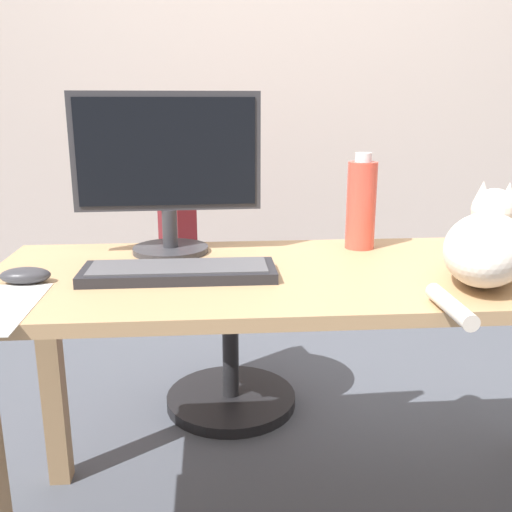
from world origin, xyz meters
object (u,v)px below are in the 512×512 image
(keyboard, at_px, (179,272))
(cat, at_px, (487,243))
(office_chair, at_px, (217,311))
(monitor, at_px, (167,167))
(computer_mouse, at_px, (25,275))
(water_bottle, at_px, (361,204))

(keyboard, xyz_separation_m, cat, (0.69, -0.06, 0.07))
(office_chair, distance_m, cat, 1.04)
(office_chair, height_order, monitor, monitor)
(cat, bearing_deg, office_chair, 129.45)
(computer_mouse, relative_size, water_bottle, 0.42)
(monitor, bearing_deg, office_chair, 74.85)
(keyboard, relative_size, cat, 0.82)
(keyboard, height_order, water_bottle, water_bottle)
(office_chair, xyz_separation_m, computer_mouse, (-0.42, -0.69, 0.35))
(keyboard, xyz_separation_m, computer_mouse, (-0.34, -0.02, 0.00))
(monitor, xyz_separation_m, cat, (0.73, -0.29, -0.15))
(office_chair, height_order, water_bottle, water_bottle)
(computer_mouse, bearing_deg, water_bottle, 17.59)
(keyboard, distance_m, computer_mouse, 0.34)
(cat, distance_m, water_bottle, 0.37)
(keyboard, bearing_deg, computer_mouse, -176.66)
(office_chair, xyz_separation_m, monitor, (-0.12, -0.45, 0.56))
(keyboard, bearing_deg, cat, -4.93)
(computer_mouse, bearing_deg, keyboard, 3.34)
(monitor, distance_m, keyboard, 0.31)
(office_chair, distance_m, monitor, 0.73)
(water_bottle, bearing_deg, monitor, -178.93)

